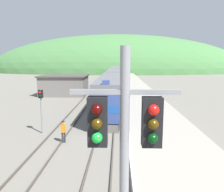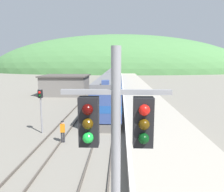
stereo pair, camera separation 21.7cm
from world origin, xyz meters
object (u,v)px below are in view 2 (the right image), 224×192
Objects in this scene: signal_post_siding at (41,102)px; carriage_third at (116,73)px; express_train_lead_car at (110,91)px; signal_mast_main at (116,160)px; carriage_second at (115,78)px; track_worker at (63,130)px.

carriage_third is at bearing 84.16° from signal_post_siding.
express_train_lead_car is 24.34m from signal_mast_main.
carriage_second reaches higher than signal_post_siding.
carriage_third reaches higher than signal_post_siding.
express_train_lead_car is 22.26m from carriage_second.
carriage_second is 12.61× the size of track_worker.
signal_post_siding is 3.72m from track_worker.
carriage_second and carriage_third have the same top height.
carriage_third is at bearing 90.00° from carriage_second.
track_worker is at bearing 110.16° from signal_mast_main.
signal_post_siding is at bearing -99.90° from carriage_second.
signal_post_siding is at bearing 138.87° from track_worker.
carriage_second is (0.00, 22.26, -0.01)m from express_train_lead_car.
express_train_lead_car is 3.04× the size of signal_mast_main.
signal_post_siding is (-5.64, -32.33, 0.48)m from carriage_second.
track_worker is (2.43, -2.12, -1.85)m from signal_post_siding.
track_worker is at bearing -104.74° from express_train_lead_car.
carriage_third is 57.37m from track_worker.
carriage_second is 32.82m from signal_post_siding.
carriage_third is 12.61× the size of track_worker.
signal_post_siding is (-6.85, 14.16, -1.52)m from signal_mast_main.
express_train_lead_car is at bearing 60.75° from signal_post_siding.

